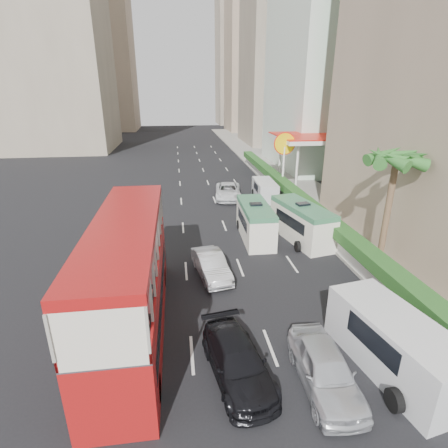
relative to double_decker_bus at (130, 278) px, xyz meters
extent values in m
plane|color=black|center=(6.00, 0.00, -2.53)|extent=(200.00, 200.00, 0.00)
cube|color=#9C1111|center=(0.00, 0.00, 0.00)|extent=(2.50, 11.00, 5.06)
imported|color=silver|center=(3.80, 4.22, -2.53)|extent=(2.15, 4.29, 1.35)
imported|color=silver|center=(6.95, -4.17, -2.53)|extent=(1.87, 4.41, 1.49)
imported|color=black|center=(4.00, -3.32, -2.53)|extent=(2.59, 4.82, 1.33)
imported|color=silver|center=(6.98, 19.35, -2.53)|extent=(3.02, 5.44, 1.44)
cube|color=silver|center=(7.44, 9.31, -1.30)|extent=(1.97, 5.58, 2.46)
cube|color=silver|center=(10.57, 8.60, -1.25)|extent=(3.04, 6.03, 2.55)
cube|color=silver|center=(9.80, -3.71, -1.44)|extent=(3.12, 5.76, 2.18)
cube|color=silver|center=(10.48, 18.70, -1.64)|extent=(1.93, 4.49, 1.77)
cube|color=#99968C|center=(15.00, 25.00, -2.44)|extent=(6.00, 120.00, 0.18)
cube|color=silver|center=(12.20, 14.00, -1.85)|extent=(0.30, 44.00, 1.00)
cube|color=#2D6626|center=(12.20, 14.00, -1.00)|extent=(1.10, 44.00, 0.70)
cylinder|color=brown|center=(13.80, 4.00, 0.85)|extent=(0.36, 0.36, 6.40)
cube|color=silver|center=(16.00, 23.00, 0.22)|extent=(6.50, 8.00, 5.50)
cube|color=gray|center=(24.00, 58.00, 22.47)|extent=(16.00, 16.00, 50.00)
cube|color=tan|center=(23.00, 82.00, 19.47)|extent=(14.00, 14.00, 44.00)
cube|color=gray|center=(23.00, 104.00, 17.47)|extent=(14.00, 14.00, 40.00)
cube|color=tan|center=(-16.00, 90.00, 20.47)|extent=(16.00, 16.00, 46.00)
camera|label=1|loc=(2.17, -13.21, 7.25)|focal=28.00mm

